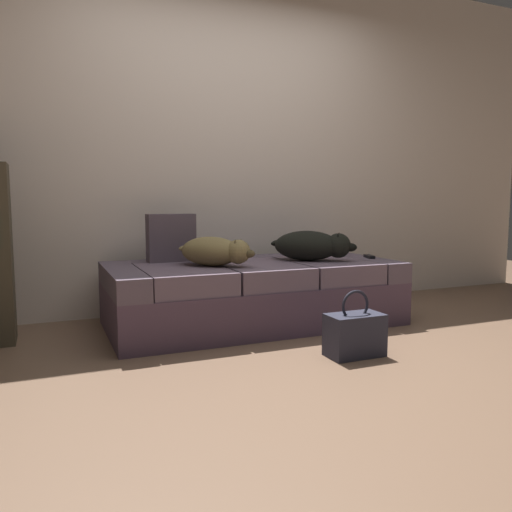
{
  "coord_description": "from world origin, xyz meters",
  "views": [
    {
      "loc": [
        -1.36,
        -2.27,
        0.87
      ],
      "look_at": [
        0.0,
        0.93,
        0.49
      ],
      "focal_mm": 35.25,
      "sensor_mm": 36.0,
      "label": 1
    }
  ],
  "objects_px": {
    "dog_dark": "(312,246)",
    "throw_pillow": "(171,238)",
    "couch": "(253,293)",
    "tv_remote": "(369,256)",
    "handbag": "(355,334)",
    "dog_tan": "(215,251)"
  },
  "relations": [
    {
      "from": "couch",
      "to": "dog_dark",
      "type": "height_order",
      "value": "dog_dark"
    },
    {
      "from": "dog_dark",
      "to": "handbag",
      "type": "bearing_deg",
      "value": -103.24
    },
    {
      "from": "couch",
      "to": "throw_pillow",
      "type": "distance_m",
      "value": 0.71
    },
    {
      "from": "throw_pillow",
      "to": "dog_dark",
      "type": "bearing_deg",
      "value": -20.28
    },
    {
      "from": "couch",
      "to": "throw_pillow",
      "type": "height_order",
      "value": "throw_pillow"
    },
    {
      "from": "dog_dark",
      "to": "throw_pillow",
      "type": "relative_size",
      "value": 1.69
    },
    {
      "from": "couch",
      "to": "throw_pillow",
      "type": "relative_size",
      "value": 5.92
    },
    {
      "from": "handbag",
      "to": "couch",
      "type": "bearing_deg",
      "value": 104.26
    },
    {
      "from": "throw_pillow",
      "to": "couch",
      "type": "bearing_deg",
      "value": -28.19
    },
    {
      "from": "tv_remote",
      "to": "throw_pillow",
      "type": "bearing_deg",
      "value": -177.43
    },
    {
      "from": "dog_tan",
      "to": "tv_remote",
      "type": "distance_m",
      "value": 1.23
    },
    {
      "from": "dog_tan",
      "to": "handbag",
      "type": "xyz_separation_m",
      "value": [
        0.54,
        -0.83,
        -0.41
      ]
    },
    {
      "from": "couch",
      "to": "dog_tan",
      "type": "height_order",
      "value": "dog_tan"
    },
    {
      "from": "dog_dark",
      "to": "handbag",
      "type": "height_order",
      "value": "dog_dark"
    },
    {
      "from": "dog_dark",
      "to": "tv_remote",
      "type": "xyz_separation_m",
      "value": [
        0.49,
        -0.02,
        -0.1
      ]
    },
    {
      "from": "dog_dark",
      "to": "tv_remote",
      "type": "bearing_deg",
      "value": -2.1
    },
    {
      "from": "tv_remote",
      "to": "handbag",
      "type": "relative_size",
      "value": 0.4
    },
    {
      "from": "tv_remote",
      "to": "handbag",
      "type": "distance_m",
      "value": 1.13
    },
    {
      "from": "couch",
      "to": "dog_tan",
      "type": "bearing_deg",
      "value": -163.8
    },
    {
      "from": "tv_remote",
      "to": "throw_pillow",
      "type": "xyz_separation_m",
      "value": [
        -1.44,
        0.37,
        0.16
      ]
    },
    {
      "from": "handbag",
      "to": "dog_dark",
      "type": "bearing_deg",
      "value": 76.76
    },
    {
      "from": "dog_dark",
      "to": "throw_pillow",
      "type": "height_order",
      "value": "throw_pillow"
    }
  ]
}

